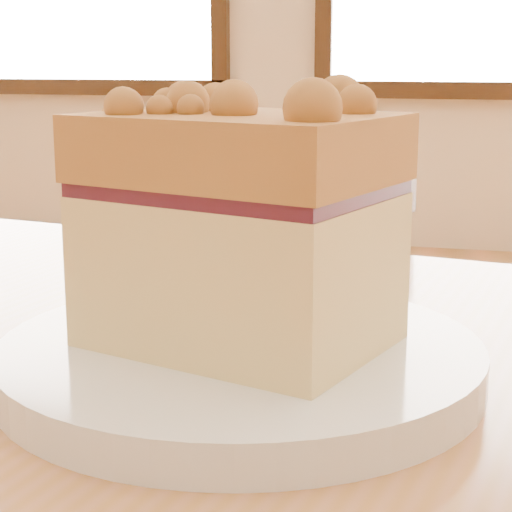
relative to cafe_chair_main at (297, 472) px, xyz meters
The scene contains 3 objects.
cafe_chair_main is the anchor object (origin of this frame).
plate 0.66m from the cafe_chair_main, 80.69° to the right, with size 0.24×0.24×0.02m.
cake_slice 0.70m from the cafe_chair_main, 80.81° to the right, with size 0.17×0.14×0.13m.
Camera 1 is at (0.28, -0.31, 0.91)m, focal length 62.00 mm.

